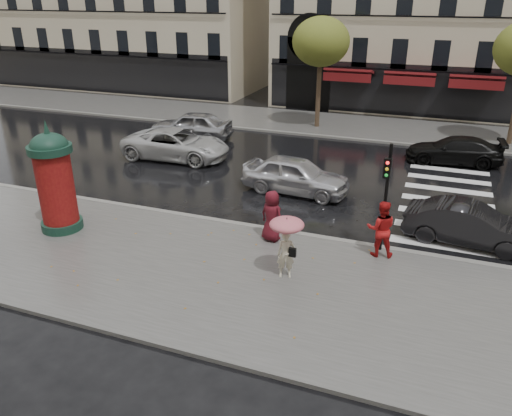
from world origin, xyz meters
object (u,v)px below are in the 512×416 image
at_px(car_silver, 296,175).
at_px(car_darkgrey, 470,225).
at_px(woman_red, 381,229).
at_px(car_far_silver, 191,126).
at_px(car_white, 176,144).
at_px(woman_umbrella, 286,238).
at_px(morris_column, 55,179).
at_px(traffic_light, 386,188).
at_px(car_black, 454,150).
at_px(man_burgundy, 272,216).

xyz_separation_m(car_silver, car_darkgrey, (6.84, -2.49, -0.08)).
xyz_separation_m(woman_red, car_darkgrey, (2.69, 2.11, -0.35)).
height_order(woman_red, car_far_silver, woman_red).
distance_m(woman_red, car_white, 13.19).
bearing_deg(car_darkgrey, car_far_silver, 67.31).
relative_size(woman_red, car_far_silver, 0.39).
relative_size(woman_umbrella, morris_column, 0.49).
bearing_deg(car_white, morris_column, 179.12).
bearing_deg(traffic_light, woman_red, -88.70).
bearing_deg(woman_umbrella, car_white, 133.48).
height_order(car_darkgrey, car_far_silver, car_far_silver).
bearing_deg(traffic_light, car_black, 78.95).
distance_m(woman_umbrella, car_white, 12.80).
distance_m(man_burgundy, car_white, 10.46).
height_order(morris_column, traffic_light, morris_column).
bearing_deg(car_black, car_far_silver, -91.87).
xyz_separation_m(woman_red, car_silver, (-4.15, 4.60, -0.27)).
relative_size(traffic_light, car_white, 0.66).
height_order(woman_red, car_darkgrey, woman_red).
bearing_deg(man_burgundy, car_far_silver, -33.59).
xyz_separation_m(woman_umbrella, car_far_silver, (-9.77, 12.82, -0.59)).
distance_m(morris_column, car_darkgrey, 14.23).
height_order(morris_column, car_darkgrey, morris_column).
height_order(woman_red, car_white, woman_red).
bearing_deg(man_burgundy, car_white, -25.57).
bearing_deg(car_darkgrey, morris_column, 113.58).
bearing_deg(morris_column, car_darkgrey, 16.85).
bearing_deg(morris_column, car_black, 45.44).
bearing_deg(morris_column, woman_red, 10.40).
bearing_deg(car_far_silver, traffic_light, 43.51).
bearing_deg(traffic_light, car_silver, 134.13).
relative_size(woman_red, traffic_light, 0.52).
height_order(woman_umbrella, car_far_silver, woman_umbrella).
xyz_separation_m(man_burgundy, car_darkgrey, (6.27, 2.32, -0.31)).
distance_m(traffic_light, car_silver, 6.14).
height_order(traffic_light, car_silver, traffic_light).
bearing_deg(woman_umbrella, car_silver, 104.16).
xyz_separation_m(man_burgundy, car_white, (-7.62, 7.16, -0.25)).
distance_m(traffic_light, car_black, 11.19).
relative_size(woman_umbrella, woman_red, 1.04).
bearing_deg(woman_umbrella, car_darkgrey, 41.02).
distance_m(man_burgundy, car_darkgrey, 6.69).
bearing_deg(car_white, car_silver, -111.45).
bearing_deg(car_black, car_silver, -48.18).
bearing_deg(woman_red, traffic_light, -99.99).
distance_m(car_silver, car_black, 9.09).
bearing_deg(woman_red, morris_column, -0.89).
distance_m(car_darkgrey, car_far_silver, 17.07).
bearing_deg(man_burgundy, morris_column, 31.41).
distance_m(woman_red, car_black, 11.40).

